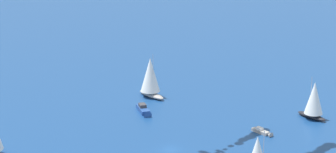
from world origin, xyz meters
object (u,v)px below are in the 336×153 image
(sailboat_near_centre, at_px, (314,100))
(sailboat_far_stbd, at_px, (150,77))
(motorboat_inshore, at_px, (263,132))
(motorboat_offshore, at_px, (144,110))

(sailboat_near_centre, relative_size, sailboat_far_stbd, 0.87)
(sailboat_far_stbd, height_order, motorboat_inshore, sailboat_far_stbd)
(sailboat_far_stbd, xyz_separation_m, motorboat_offshore, (-11.28, 8.17, -5.39))
(motorboat_inshore, xyz_separation_m, motorboat_offshore, (28.86, 18.81, 0.21))
(sailboat_near_centre, xyz_separation_m, motorboat_inshore, (-2.04, 18.36, -4.83))
(sailboat_near_centre, xyz_separation_m, sailboat_far_stbd, (38.10, 28.99, 0.77))
(sailboat_far_stbd, height_order, motorboat_offshore, sailboat_far_stbd)
(sailboat_far_stbd, xyz_separation_m, motorboat_inshore, (-40.14, -10.63, -5.60))
(sailboat_near_centre, height_order, sailboat_far_stbd, sailboat_far_stbd)
(motorboat_inshore, bearing_deg, sailboat_near_centre, -83.66)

